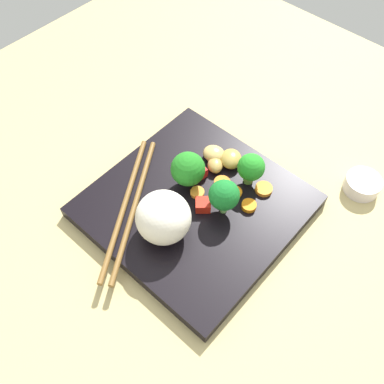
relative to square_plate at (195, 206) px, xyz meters
The scene contains 18 objects.
ground_plane 1.99cm from the square_plate, ahead, with size 110.00×110.00×2.00cm, color tan.
square_plate is the anchor object (origin of this frame).
rice_mound 7.90cm from the square_plate, 86.40° to the right, with size 7.74×7.59×7.01cm, color white.
broccoli_floret_0 5.80cm from the square_plate, 150.49° to the left, with size 5.09×5.09×6.29cm.
broccoli_floret_1 6.26cm from the square_plate, 23.77° to the left, with size 4.42×4.42×6.06cm.
broccoli_floret_2 9.97cm from the square_plate, 67.40° to the left, with size 4.09×4.09×5.65cm.
carrot_slice_0 10.55cm from the square_plate, 54.39° to the left, with size 2.61×2.61×0.66cm, color orange.
carrot_slice_1 5.38cm from the square_plate, 81.54° to the left, with size 2.52×2.52×0.62cm, color orange.
carrot_slice_2 2.02cm from the square_plate, 122.05° to the left, with size 2.12×2.12×0.56cm, color orange.
carrot_slice_3 6.23cm from the square_plate, 58.22° to the left, with size 2.20×2.20×0.44cm, color orange.
carrot_slice_4 7.95cm from the square_plate, 36.18° to the left, with size 2.20×2.20×0.75cm, color orange.
pepper_chunk_0 5.30cm from the square_plate, 127.70° to the left, with size 2.09×2.24×1.72cm, color red.
pepper_chunk_1 2.30cm from the square_plate, ahead, with size 2.18×2.06×1.59cm, color red.
chicken_piece_0 9.49cm from the square_plate, 95.45° to the left, with size 3.77×3.31×2.14cm, color #B39343.
chicken_piece_1 9.17cm from the square_plate, 113.25° to the left, with size 3.54×3.15×2.04cm, color tan.
chicken_piece_2 7.27cm from the square_plate, 106.61° to the left, with size 2.98×2.34×1.67cm, color #B08B46.
chopstick_pair 9.78cm from the square_plate, 131.93° to the right, with size 15.32×22.16×0.80cm.
sauce_cup 26.02cm from the square_plate, 50.76° to the left, with size 5.43×5.43×2.38cm, color silver.
Camera 1 is at (23.44, -26.47, 54.87)cm, focal length 40.40 mm.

